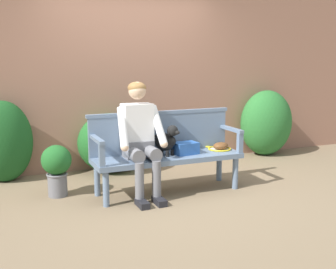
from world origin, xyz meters
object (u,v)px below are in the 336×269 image
Objects in this scene: sports_bag at (185,148)px; potted_plant at (57,166)px; tennis_racket at (218,148)px; dog_on_bench at (167,140)px; person_seated at (140,135)px; baseball_glove at (221,146)px; garden_bench at (168,160)px.

potted_plant is (-1.46, 0.39, -0.16)m from sports_bag.
dog_on_bench is at bearing -175.36° from tennis_racket.
person_seated reaches higher than dog_on_bench.
potted_plant is at bearing 156.24° from person_seated.
tennis_racket is 0.05m from baseball_glove.
dog_on_bench is at bearing 3.31° from person_seated.
potted_plant reaches higher than sports_bag.
baseball_glove is (1.09, 0.06, -0.23)m from person_seated.
garden_bench is 0.24m from dog_on_bench.
sports_bag is at bearing -14.80° from potted_plant.
sports_bag is at bearing -3.14° from garden_bench.
potted_plant is (-1.97, 0.33, -0.14)m from baseball_glove.
person_seated reaches higher than sports_bag.
baseball_glove is at bearing 6.08° from sports_bag.
person_seated is at bearing 156.22° from baseball_glove.
garden_bench is at bearing 156.52° from baseball_glove.
garden_bench is 0.74m from baseball_glove.
potted_plant is (-0.88, 0.39, -0.37)m from person_seated.
dog_on_bench reaches higher than garden_bench.
garden_bench is at bearing 2.37° from person_seated.
dog_on_bench is at bearing 162.75° from garden_bench.
sports_bag reaches higher than baseball_glove.
sports_bag is 0.46× the size of potted_plant.
sports_bag reaches higher than garden_bench.
dog_on_bench is at bearing 175.89° from sports_bag.
baseball_glove is at bearing 2.87° from dog_on_bench.
tennis_racket is at bearing 4.64° from dog_on_bench.
garden_bench is 6.35× the size of sports_bag.
person_seated is 1.10m from tennis_racket.
person_seated is 0.35m from dog_on_bench.
sports_bag reaches higher than tennis_racket.
garden_bench is at bearing 176.86° from sports_bag.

